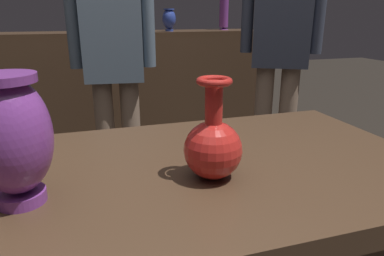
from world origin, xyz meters
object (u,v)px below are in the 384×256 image
at_px(visitor_near_right, 281,39).
at_px(visitor_center_back, 113,55).
at_px(shelf_vase_far_right, 224,12).
at_px(vase_centerpiece, 213,145).
at_px(vase_left_accent, 12,136).
at_px(shelf_vase_right, 169,19).

xyz_separation_m(visitor_near_right, visitor_center_back, (-0.96, 0.15, -0.08)).
relative_size(shelf_vase_far_right, visitor_center_back, 0.19).
bearing_deg(vase_centerpiece, vase_left_accent, 178.98).
bearing_deg(visitor_near_right, visitor_center_back, 19.54).
distance_m(shelf_vase_right, visitor_center_back, 0.98).
distance_m(vase_centerpiece, visitor_center_back, 1.39).
bearing_deg(visitor_center_back, vase_centerpiece, 100.16).
relative_size(vase_centerpiece, visitor_center_back, 0.14).
height_order(vase_centerpiece, visitor_center_back, visitor_center_back).
height_order(vase_centerpiece, shelf_vase_far_right, shelf_vase_far_right).
distance_m(shelf_vase_right, visitor_near_right, 1.06).
height_order(shelf_vase_right, visitor_near_right, visitor_near_right).
xyz_separation_m(shelf_vase_far_right, visitor_center_back, (-1.04, -0.94, -0.23)).
xyz_separation_m(shelf_vase_far_right, shelf_vase_right, (-0.52, -0.13, -0.05)).
xyz_separation_m(vase_centerpiece, shelf_vase_right, (0.45, 2.20, 0.21)).
height_order(shelf_vase_far_right, visitor_near_right, visitor_near_right).
height_order(visitor_near_right, visitor_center_back, visitor_near_right).
bearing_deg(visitor_near_right, shelf_vase_right, -37.07).
distance_m(vase_centerpiece, vase_left_accent, 0.37).
xyz_separation_m(vase_centerpiece, visitor_center_back, (-0.07, 1.39, 0.03)).
height_order(shelf_vase_far_right, shelf_vase_right, shelf_vase_far_right).
distance_m(vase_centerpiece, shelf_vase_far_right, 2.54).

